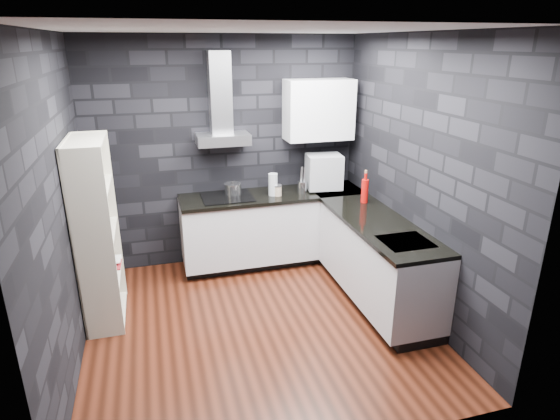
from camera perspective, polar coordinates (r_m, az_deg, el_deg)
name	(u,v)px	position (r m, az deg, el deg)	size (l,w,h in m)	color
ground	(258,324)	(4.72, -2.69, -13.72)	(3.20, 3.20, 0.00)	#451B0F
ceiling	(253,29)	(3.94, -3.35, 21.15)	(3.20, 3.20, 0.00)	silver
wall_back	(225,153)	(5.67, -6.68, 6.89)	(3.20, 0.05, 2.70)	black
wall_front	(320,277)	(2.69, 4.87, -8.12)	(3.20, 0.05, 2.70)	black
wall_left	(56,210)	(4.11, -25.62, 0.01)	(0.05, 3.20, 2.70)	black
wall_right	(419,179)	(4.74, 16.56, 3.62)	(0.05, 3.20, 2.70)	black
toekick_back	(272,257)	(5.94, -0.94, -5.70)	(2.18, 0.50, 0.10)	black
toekick_right	(378,296)	(5.19, 11.84, -10.18)	(0.50, 1.78, 0.10)	black
counter_back_cab	(273,226)	(5.73, -0.86, -1.98)	(2.20, 0.60, 0.76)	silver
counter_right_cab	(377,260)	(4.97, 11.78, -5.96)	(0.60, 1.80, 0.76)	silver
counter_back_top	(273,195)	(5.58, -0.86, 1.80)	(2.20, 0.62, 0.04)	black
counter_right_top	(379,224)	(4.81, 12.00, -1.68)	(0.62, 1.80, 0.04)	black
counter_corner_top	(335,190)	(5.84, 6.73, 2.47)	(0.62, 0.62, 0.04)	black
hood_body	(223,139)	(5.43, -6.96, 8.57)	(0.60, 0.34, 0.12)	#B1B2B7
hood_chimney	(220,93)	(5.43, -7.30, 13.99)	(0.24, 0.20, 0.90)	#B1B2B7
upper_cabinet	(319,110)	(5.67, 4.73, 12.08)	(0.80, 0.35, 0.70)	silver
cooktop	(227,197)	(5.48, -6.46, 1.59)	(0.58, 0.50, 0.01)	black
sink_rim	(406,242)	(4.41, 15.09, -3.77)	(0.44, 0.40, 0.01)	#B1B2B7
pot	(233,189)	(5.54, -5.76, 2.53)	(0.20, 0.20, 0.12)	silver
glass_vase	(273,185)	(5.49, -0.87, 3.12)	(0.11, 0.11, 0.26)	#B6BCC2
storage_jar	(278,191)	(5.49, -0.28, 2.34)	(0.09, 0.09, 0.11)	tan
utensil_crock	(302,187)	(5.60, 2.71, 2.80)	(0.11, 0.11, 0.14)	silver
appliance_garage	(324,172)	(5.71, 5.37, 4.69)	(0.41, 0.32, 0.41)	#A3A6AB
red_bottle	(365,191)	(5.32, 10.29, 2.28)	(0.08, 0.08, 0.27)	#AB0C09
bookshelf	(97,233)	(4.77, -21.40, -2.61)	(0.34, 0.80, 1.80)	beige
fruit_bowl	(96,232)	(4.68, -21.53, -2.55)	(0.21, 0.21, 0.05)	silver
book_red	(101,257)	(5.05, -20.94, -5.37)	(0.18, 0.02, 0.24)	maroon
book_second	(105,252)	(5.08, -20.57, -4.85)	(0.15, 0.02, 0.20)	#B2B2B2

